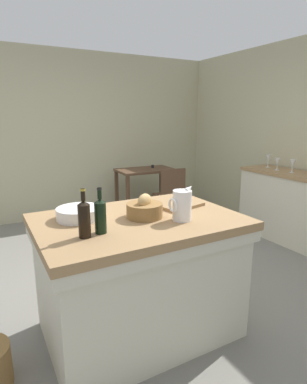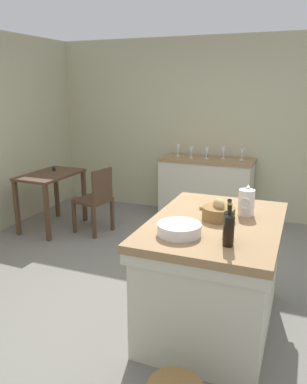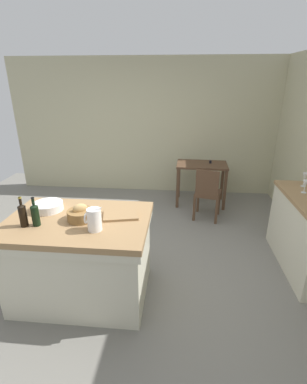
% 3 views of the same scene
% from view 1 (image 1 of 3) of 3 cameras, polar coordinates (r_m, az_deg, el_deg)
% --- Properties ---
extents(ground_plane, '(6.76, 6.76, 0.00)m').
position_cam_1_polar(ground_plane, '(3.25, -3.03, -16.05)').
color(ground_plane, slate).
extents(wall_back, '(5.32, 0.12, 2.60)m').
position_cam_1_polar(wall_back, '(5.31, -15.72, 9.69)').
color(wall_back, '#B7B28E').
rests_on(wall_back, ground).
extents(island_table, '(1.41, 0.98, 0.90)m').
position_cam_1_polar(island_table, '(2.41, -2.58, -14.10)').
color(island_table, '#99754C').
rests_on(island_table, ground).
extents(side_cabinet, '(0.52, 1.35, 0.91)m').
position_cam_1_polar(side_cabinet, '(4.51, 23.27, -2.39)').
color(side_cabinet, '#99754C').
rests_on(side_cabinet, ground).
extents(writing_desk, '(0.92, 0.59, 0.82)m').
position_cam_1_polar(writing_desk, '(5.16, -1.41, 2.74)').
color(writing_desk, '#513826').
rests_on(writing_desk, ground).
extents(wooden_chair, '(0.48, 0.48, 0.88)m').
position_cam_1_polar(wooden_chair, '(4.66, 3.01, -0.54)').
color(wooden_chair, '#513826').
rests_on(wooden_chair, ground).
extents(pitcher, '(0.17, 0.13, 0.25)m').
position_cam_1_polar(pitcher, '(2.17, 5.12, -2.35)').
color(pitcher, white).
rests_on(pitcher, island_table).
extents(wash_bowl, '(0.31, 0.31, 0.08)m').
position_cam_1_polar(wash_bowl, '(2.27, -13.24, -3.74)').
color(wash_bowl, white).
rests_on(wash_bowl, island_table).
extents(bread_basket, '(0.26, 0.26, 0.17)m').
position_cam_1_polar(bread_basket, '(2.24, -1.62, -3.07)').
color(bread_basket, olive).
rests_on(bread_basket, island_table).
extents(cutting_board, '(0.39, 0.31, 0.02)m').
position_cam_1_polar(cutting_board, '(2.53, 4.65, -2.30)').
color(cutting_board, '#99754C').
rests_on(cutting_board, island_table).
extents(wine_bottle_dark, '(0.07, 0.07, 0.28)m').
position_cam_1_polar(wine_bottle_dark, '(1.95, -9.52, -4.09)').
color(wine_bottle_dark, black).
rests_on(wine_bottle_dark, island_table).
extents(wine_bottle_amber, '(0.07, 0.07, 0.29)m').
position_cam_1_polar(wine_bottle_amber, '(1.90, -12.34, -4.59)').
color(wine_bottle_amber, black).
rests_on(wine_bottle_amber, island_table).
extents(wine_glass_middle, '(0.07, 0.07, 0.16)m').
position_cam_1_polar(wine_glass_middle, '(4.37, 23.70, 4.68)').
color(wine_glass_middle, white).
rests_on(wine_glass_middle, side_cabinet).
extents(wine_glass_right, '(0.07, 0.07, 0.16)m').
position_cam_1_polar(wine_glass_right, '(4.50, 21.36, 5.07)').
color(wine_glass_right, white).
rests_on(wine_glass_right, side_cabinet).
extents(wine_glass_far_right, '(0.07, 0.07, 0.18)m').
position_cam_1_polar(wine_glass_far_right, '(4.71, 19.91, 5.67)').
color(wine_glass_far_right, white).
rests_on(wine_glass_far_right, side_cabinet).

